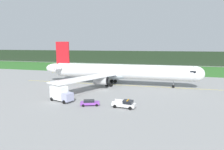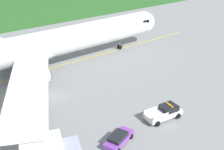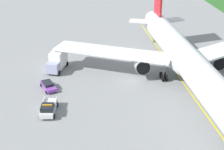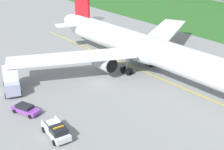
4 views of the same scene
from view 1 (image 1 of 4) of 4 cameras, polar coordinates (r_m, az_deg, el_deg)
ground at (r=60.80m, az=-2.46°, el=-4.52°), size 320.00×320.00×0.00m
grass_verge at (r=117.60m, az=6.45°, el=1.93°), size 320.00×45.56×0.04m
distant_tree_line at (r=145.53m, az=8.28°, el=5.11°), size 288.00×5.25×9.62m
taxiway_centerline_main at (r=68.72m, az=2.48°, el=-2.96°), size 75.44×2.28×0.01m
airliner at (r=68.08m, az=1.85°, el=0.94°), size 56.50×47.73×15.25m
ops_pickup_truck at (r=44.22m, az=3.78°, el=-8.47°), size 5.42×2.79×1.94m
catering_truck at (r=50.56m, az=-14.83°, el=-5.31°), size 6.60×4.31×3.93m
staff_car at (r=46.10m, az=-6.58°, el=-8.04°), size 4.76×3.25×1.30m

